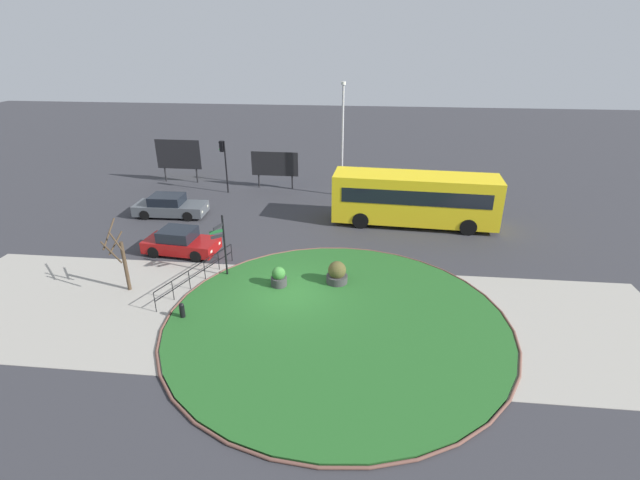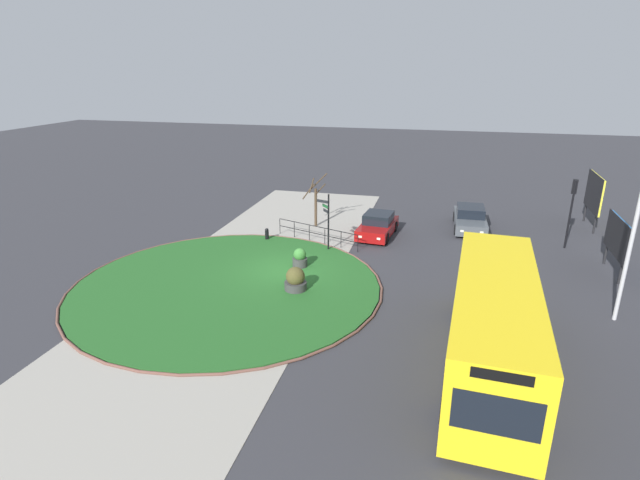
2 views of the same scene
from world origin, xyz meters
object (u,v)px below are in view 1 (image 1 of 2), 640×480
Objects in this scene: lamppost_tall at (342,137)px; planter_near_signpost at (337,274)px; billboard_left at (179,155)px; bollard_foreground at (182,311)px; car_far_lane at (181,242)px; traffic_light_near at (223,155)px; planter_kerbside at (279,278)px; billboard_right at (275,164)px; car_near_lane at (170,206)px; bus_yellow at (415,198)px; street_tree_bare at (122,259)px; signpost_directional at (223,242)px.

lamppost_tall is 6.83× the size of planter_near_signpost.
bollard_foreground is at bearing -67.52° from billboard_left.
billboard_left is (-4.92, 12.71, 1.56)m from car_far_lane.
traffic_light_near is 15.29m from planter_kerbside.
billboard_right is at bearing -147.42° from traffic_light_near.
car_near_lane is 0.58× the size of lamppost_tall.
car_far_lane is (-2.42, 6.14, 0.25)m from bollard_foreground.
traffic_light_near is at bearing 125.30° from planter_near_signpost.
car_near_lane is at bearing 135.88° from planter_kerbside.
street_tree_bare is at bearing -141.52° from bus_yellow.
billboard_left is (-4.33, 2.21, -0.63)m from traffic_light_near.
signpost_directional is 17.10m from billboard_left.
traffic_light_near reaches higher than bus_yellow.
street_tree_bare is at bearing -170.73° from planter_near_signpost.
billboard_right reaches higher than bollard_foreground.
billboard_right is (-0.25, 14.29, -0.01)m from signpost_directional.
billboard_right is at bearing -4.54° from billboard_left.
lamppost_tall is 14.48m from planter_kerbside.
billboard_right is at bearing 47.76° from car_near_lane.
billboard_right is (-9.95, 6.40, 0.15)m from bus_yellow.
billboard_right is (3.49, 1.42, -0.97)m from traffic_light_near.
billboard_left is at bearing 161.69° from bus_yellow.
bus_yellow is at bearing 48.23° from bollard_foreground.
planter_kerbside is at bearing -21.87° from car_far_lane.
signpost_directional is 12.50m from bus_yellow.
planter_near_signpost is at bearing 9.27° from street_tree_bare.
bus_yellow is 19.17m from billboard_left.
billboard_right reaches higher than planter_kerbside.
bus_yellow is (9.70, 7.88, -0.17)m from signpost_directional.
billboard_left reaches higher than planter_near_signpost.
street_tree_bare reaches higher than planter_kerbside.
lamppost_tall is 7.65× the size of planter_kerbside.
traffic_light_near is at bearing -156.69° from billboard_right.
car_near_lane reaches higher than planter_kerbside.
traffic_light_near is 1.07× the size of billboard_left.
signpost_directional is 13.43m from traffic_light_near.
traffic_light_near is at bearing 163.37° from bus_yellow.
planter_near_signpost is at bearing -35.72° from car_near_lane.
street_tree_bare is at bearing -80.49° from car_near_lane.
car_near_lane is (-15.66, -0.13, -1.06)m from bus_yellow.
planter_near_signpost is 1.12× the size of planter_kerbside.
planter_near_signpost is (11.46, -7.93, -0.12)m from car_near_lane.
bus_yellow is 2.61× the size of traffic_light_near.
lamppost_tall is 13.77m from planter_near_signpost.
lamppost_tall is (5.63, 16.84, 3.90)m from bollard_foreground.
billboard_right reaches higher than car_far_lane.
lamppost_tall is at bearing -168.28° from traffic_light_near.
street_tree_bare reaches higher than planter_near_signpost.
signpost_directional reaches higher than planter_near_signpost.
billboard_right is at bearing 166.60° from lamppost_tall.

